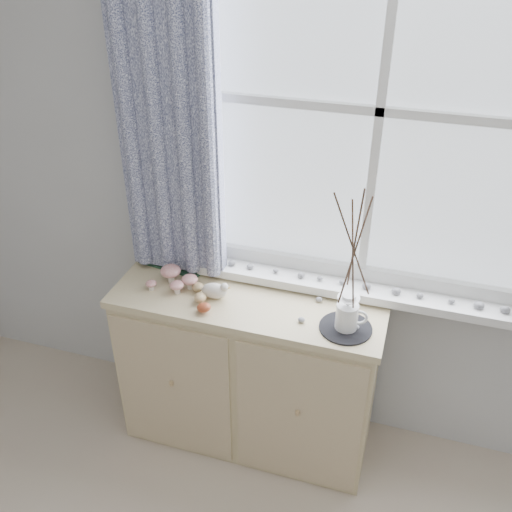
# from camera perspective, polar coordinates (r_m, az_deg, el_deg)

# --- Properties ---
(sideboard) EXTENTS (1.20, 0.45, 0.85)m
(sideboard) POSITION_cam_1_polar(r_m,az_deg,el_deg) (2.75, -0.73, -11.31)
(sideboard) COLOR #C7B78B
(sideboard) RESTS_ON ground
(botanical_book) EXTENTS (0.39, 0.19, 0.26)m
(botanical_book) POSITION_cam_1_polar(r_m,az_deg,el_deg) (2.63, -8.85, 1.04)
(botanical_book) COLOR #1C3B28
(botanical_book) RESTS_ON sideboard
(toadstool_cluster) EXTENTS (0.22, 0.15, 0.09)m
(toadstool_cluster) POSITION_cam_1_polar(r_m,az_deg,el_deg) (2.55, -8.12, -2.10)
(toadstool_cluster) COLOR white
(toadstool_cluster) RESTS_ON sideboard
(wooden_eggs) EXTENTS (0.13, 0.17, 0.06)m
(wooden_eggs) POSITION_cam_1_polar(r_m,az_deg,el_deg) (2.45, -5.56, -4.13)
(wooden_eggs) COLOR tan
(wooden_eggs) RESTS_ON sideboard
(songbird_figurine) EXTENTS (0.16, 0.08, 0.08)m
(songbird_figurine) POSITION_cam_1_polar(r_m,az_deg,el_deg) (2.47, -4.20, -3.41)
(songbird_figurine) COLOR silver
(songbird_figurine) RESTS_ON sideboard
(crocheted_doily) EXTENTS (0.21, 0.21, 0.01)m
(crocheted_doily) POSITION_cam_1_polar(r_m,az_deg,el_deg) (2.34, 8.95, -7.11)
(crocheted_doily) COLOR black
(crocheted_doily) RESTS_ON sideboard
(twig_pitcher) EXTENTS (0.28, 0.28, 0.68)m
(twig_pitcher) POSITION_cam_1_polar(r_m,az_deg,el_deg) (2.12, 9.81, 1.01)
(twig_pitcher) COLOR white
(twig_pitcher) RESTS_ON crocheted_doily
(sideboard_pebbles) EXTENTS (0.33, 0.23, 0.02)m
(sideboard_pebbles) POSITION_cam_1_polar(r_m,az_deg,el_deg) (2.42, 6.70, -5.21)
(sideboard_pebbles) COLOR gray
(sideboard_pebbles) RESTS_ON sideboard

